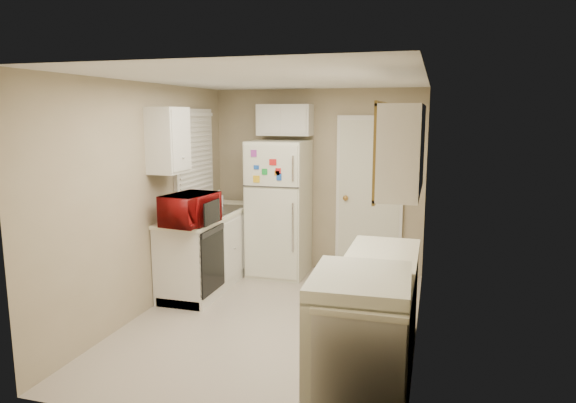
# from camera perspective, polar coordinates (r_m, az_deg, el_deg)

# --- Properties ---
(floor) EXTENTS (3.80, 3.80, 0.00)m
(floor) POSITION_cam_1_polar(r_m,az_deg,el_deg) (5.36, -1.52, -13.09)
(floor) COLOR beige
(floor) RESTS_ON ground
(ceiling) EXTENTS (3.80, 3.80, 0.00)m
(ceiling) POSITION_cam_1_polar(r_m,az_deg,el_deg) (4.96, -1.65, 13.43)
(ceiling) COLOR white
(ceiling) RESTS_ON floor
(wall_left) EXTENTS (3.80, 3.80, 0.00)m
(wall_left) POSITION_cam_1_polar(r_m,az_deg,el_deg) (5.60, -15.36, 0.35)
(wall_left) COLOR tan
(wall_left) RESTS_ON floor
(wall_right) EXTENTS (3.80, 3.80, 0.00)m
(wall_right) POSITION_cam_1_polar(r_m,az_deg,el_deg) (4.79, 14.58, -1.16)
(wall_right) COLOR tan
(wall_right) RESTS_ON floor
(wall_back) EXTENTS (2.80, 2.80, 0.00)m
(wall_back) POSITION_cam_1_polar(r_m,az_deg,el_deg) (6.84, 3.26, 2.31)
(wall_back) COLOR tan
(wall_back) RESTS_ON floor
(wall_front) EXTENTS (2.80, 2.80, 0.00)m
(wall_front) POSITION_cam_1_polar(r_m,az_deg,el_deg) (3.31, -11.68, -5.89)
(wall_front) COLOR tan
(wall_front) RESTS_ON floor
(left_counter) EXTENTS (0.60, 1.80, 0.90)m
(left_counter) POSITION_cam_1_polar(r_m,az_deg,el_deg) (6.40, -8.54, -5.15)
(left_counter) COLOR silver
(left_counter) RESTS_ON floor
(dishwasher) EXTENTS (0.03, 0.58, 0.72)m
(dishwasher) POSITION_cam_1_polar(r_m,az_deg,el_deg) (5.74, -8.40, -6.45)
(dishwasher) COLOR black
(dishwasher) RESTS_ON floor
(sink) EXTENTS (0.54, 0.74, 0.16)m
(sink) POSITION_cam_1_polar(r_m,az_deg,el_deg) (6.44, -8.08, -1.29)
(sink) COLOR gray
(sink) RESTS_ON left_counter
(microwave) EXTENTS (0.65, 0.42, 0.40)m
(microwave) POSITION_cam_1_polar(r_m,az_deg,el_deg) (5.59, -10.78, -1.06)
(microwave) COLOR maroon
(microwave) RESTS_ON left_counter
(soap_bottle) EXTENTS (0.12, 0.12, 0.22)m
(soap_bottle) POSITION_cam_1_polar(r_m,az_deg,el_deg) (6.65, -7.65, 0.29)
(soap_bottle) COLOR white
(soap_bottle) RESTS_ON left_counter
(window_blinds) EXTENTS (0.10, 0.98, 1.08)m
(window_blinds) POSITION_cam_1_polar(r_m,az_deg,el_deg) (6.45, -10.35, 5.30)
(window_blinds) COLOR silver
(window_blinds) RESTS_ON wall_left
(upper_cabinet_left) EXTENTS (0.30, 0.45, 0.70)m
(upper_cabinet_left) POSITION_cam_1_polar(r_m,az_deg,el_deg) (5.65, -13.16, 6.64)
(upper_cabinet_left) COLOR silver
(upper_cabinet_left) RESTS_ON wall_left
(refrigerator) EXTENTS (0.72, 0.70, 1.74)m
(refrigerator) POSITION_cam_1_polar(r_m,az_deg,el_deg) (6.64, -0.99, -0.76)
(refrigerator) COLOR beige
(refrigerator) RESTS_ON floor
(cabinet_over_fridge) EXTENTS (0.70, 0.30, 0.40)m
(cabinet_over_fridge) POSITION_cam_1_polar(r_m,az_deg,el_deg) (6.74, -0.32, 9.05)
(cabinet_over_fridge) COLOR silver
(cabinet_over_fridge) RESTS_ON wall_back
(interior_door) EXTENTS (0.86, 0.06, 2.08)m
(interior_door) POSITION_cam_1_polar(r_m,az_deg,el_deg) (6.70, 9.01, 0.51)
(interior_door) COLOR beige
(interior_door) RESTS_ON floor
(right_counter) EXTENTS (0.60, 2.00, 0.90)m
(right_counter) POSITION_cam_1_polar(r_m,az_deg,el_deg) (4.25, 9.66, -12.93)
(right_counter) COLOR silver
(right_counter) RESTS_ON floor
(stove) EXTENTS (0.70, 0.85, 1.01)m
(stove) POSITION_cam_1_polar(r_m,az_deg,el_deg) (3.75, 7.92, -15.25)
(stove) COLOR beige
(stove) RESTS_ON floor
(upper_cabinet_right) EXTENTS (0.30, 1.20, 0.70)m
(upper_cabinet_right) POSITION_cam_1_polar(r_m,az_deg,el_deg) (4.23, 12.68, 5.71)
(upper_cabinet_right) COLOR silver
(upper_cabinet_right) RESTS_ON wall_right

